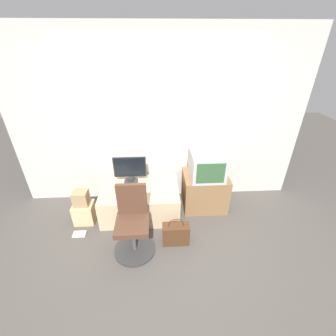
% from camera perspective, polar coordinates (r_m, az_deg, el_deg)
% --- Properties ---
extents(ground_plane, '(12.00, 12.00, 0.00)m').
position_cam_1_polar(ground_plane, '(3.07, -1.30, -21.30)').
color(ground_plane, '#4C4742').
extents(wall_back, '(4.40, 0.05, 2.60)m').
position_cam_1_polar(wall_back, '(3.42, -2.38, 11.37)').
color(wall_back, beige).
rests_on(wall_back, ground_plane).
extents(desk, '(1.15, 0.77, 0.46)m').
position_cam_1_polar(desk, '(3.53, -6.98, -8.13)').
color(desk, '#CCB289').
rests_on(desk, ground_plane).
extents(side_stand, '(0.67, 0.54, 0.58)m').
position_cam_1_polar(side_stand, '(3.65, 9.25, -5.69)').
color(side_stand, olive).
rests_on(side_stand, ground_plane).
extents(main_monitor, '(0.49, 0.22, 0.43)m').
position_cam_1_polar(main_monitor, '(3.44, -9.62, -0.49)').
color(main_monitor, '#2D2D2D').
rests_on(main_monitor, desk).
extents(keyboard, '(0.28, 0.11, 0.01)m').
position_cam_1_polar(keyboard, '(3.32, -9.80, -6.02)').
color(keyboard, white).
rests_on(keyboard, desk).
extents(mouse, '(0.05, 0.04, 0.03)m').
position_cam_1_polar(mouse, '(3.28, -6.17, -6.06)').
color(mouse, silver).
rests_on(mouse, desk).
extents(crt_tv, '(0.49, 0.51, 0.40)m').
position_cam_1_polar(crt_tv, '(3.36, 9.88, 0.82)').
color(crt_tv, '#B7B7BC').
rests_on(crt_tv, side_stand).
extents(office_chair, '(0.53, 0.53, 0.92)m').
position_cam_1_polar(office_chair, '(2.90, -8.87, -14.28)').
color(office_chair, '#333333').
rests_on(office_chair, ground_plane).
extents(cardboard_box_lower, '(0.29, 0.25, 0.31)m').
position_cam_1_polar(cardboard_box_lower, '(3.61, -20.46, -10.58)').
color(cardboard_box_lower, '#D1B27F').
rests_on(cardboard_box_lower, ground_plane).
extents(cardboard_box_upper, '(0.20, 0.18, 0.22)m').
position_cam_1_polar(cardboard_box_upper, '(3.45, -21.25, -7.17)').
color(cardboard_box_upper, '#A3845B').
rests_on(cardboard_box_upper, cardboard_box_lower).
extents(handbag, '(0.35, 0.16, 0.42)m').
position_cam_1_polar(handbag, '(3.10, 2.01, -16.34)').
color(handbag, '#4C2D19').
rests_on(handbag, ground_plane).
extents(book, '(0.18, 0.11, 0.02)m').
position_cam_1_polar(book, '(3.51, -21.55, -15.35)').
color(book, beige).
rests_on(book, ground_plane).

